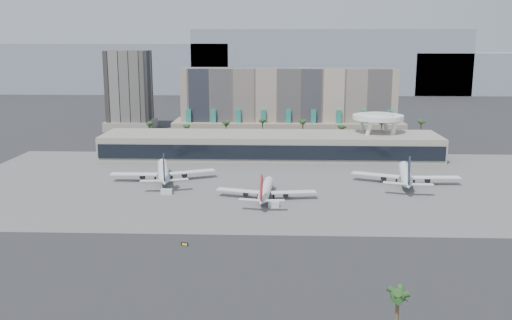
{
  "coord_description": "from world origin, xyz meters",
  "views": [
    {
      "loc": [
        3.63,
        -176.0,
        58.6
      ],
      "look_at": [
        -4.65,
        40.0,
        13.06
      ],
      "focal_mm": 40.0,
      "sensor_mm": 36.0,
      "label": 1
    }
  ],
  "objects_px": {
    "service_vehicle_a": "(166,192)",
    "airliner_right": "(406,175)",
    "airliner_centre": "(266,190)",
    "airliner_left": "(163,172)",
    "service_vehicle_b": "(274,204)",
    "taxiway_sign": "(185,244)"
  },
  "relations": [
    {
      "from": "airliner_centre",
      "to": "service_vehicle_a",
      "type": "relative_size",
      "value": 9.15
    },
    {
      "from": "airliner_left",
      "to": "taxiway_sign",
      "type": "relative_size",
      "value": 20.51
    },
    {
      "from": "airliner_left",
      "to": "service_vehicle_b",
      "type": "xyz_separation_m",
      "value": [
        47.07,
        -36.99,
        -2.98
      ]
    },
    {
      "from": "airliner_left",
      "to": "airliner_right",
      "type": "xyz_separation_m",
      "value": [
        101.41,
        -1.7,
        0.01
      ]
    },
    {
      "from": "airliner_right",
      "to": "service_vehicle_a",
      "type": "relative_size",
      "value": 10.65
    },
    {
      "from": "airliner_centre",
      "to": "airliner_right",
      "type": "height_order",
      "value": "airliner_right"
    },
    {
      "from": "airliner_right",
      "to": "service_vehicle_b",
      "type": "height_order",
      "value": "airliner_right"
    },
    {
      "from": "airliner_left",
      "to": "airliner_centre",
      "type": "bearing_deg",
      "value": -43.56
    },
    {
      "from": "airliner_centre",
      "to": "service_vehicle_a",
      "type": "bearing_deg",
      "value": 176.41
    },
    {
      "from": "service_vehicle_a",
      "to": "airliner_right",
      "type": "bearing_deg",
      "value": 7.75
    },
    {
      "from": "airliner_centre",
      "to": "taxiway_sign",
      "type": "relative_size",
      "value": 17.8
    },
    {
      "from": "taxiway_sign",
      "to": "service_vehicle_a",
      "type": "bearing_deg",
      "value": 122.84
    },
    {
      "from": "airliner_left",
      "to": "service_vehicle_b",
      "type": "height_order",
      "value": "airliner_left"
    },
    {
      "from": "airliner_right",
      "to": "taxiway_sign",
      "type": "height_order",
      "value": "airliner_right"
    },
    {
      "from": "airliner_left",
      "to": "service_vehicle_b",
      "type": "distance_m",
      "value": 59.94
    },
    {
      "from": "airliner_centre",
      "to": "service_vehicle_a",
      "type": "xyz_separation_m",
      "value": [
        -38.6,
        5.2,
        -2.37
      ]
    },
    {
      "from": "airliner_centre",
      "to": "taxiway_sign",
      "type": "xyz_separation_m",
      "value": [
        -22.51,
        -50.68,
        -2.92
      ]
    },
    {
      "from": "taxiway_sign",
      "to": "service_vehicle_b",
      "type": "bearing_deg",
      "value": 74.31
    },
    {
      "from": "airliner_right",
      "to": "service_vehicle_a",
      "type": "height_order",
      "value": "airliner_right"
    },
    {
      "from": "airliner_right",
      "to": "service_vehicle_a",
      "type": "distance_m",
      "value": 98.09
    },
    {
      "from": "airliner_right",
      "to": "taxiway_sign",
      "type": "distance_m",
      "value": 110.08
    },
    {
      "from": "airliner_left",
      "to": "airliner_right",
      "type": "height_order",
      "value": "airliner_right"
    }
  ]
}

